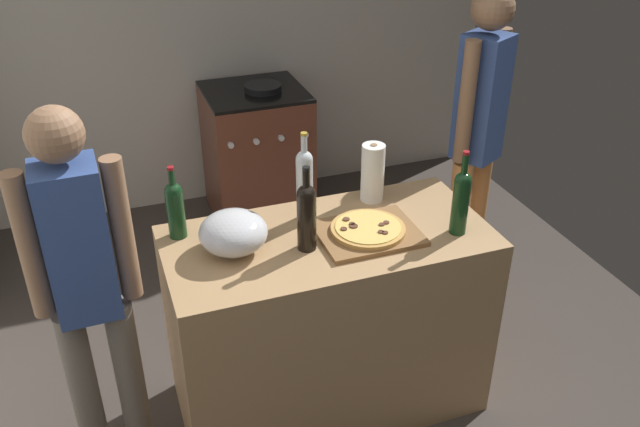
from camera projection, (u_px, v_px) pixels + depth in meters
name	position (u px, v px, depth m)	size (l,w,h in m)	color
ground_plane	(277.00, 315.00, 3.71)	(3.97, 3.54, 0.02)	#3F3833
kitchen_wall_rear	(202.00, 10.00, 4.29)	(3.97, 0.10, 2.60)	#BCB7AD
counter	(328.00, 322.00, 2.95)	(1.32, 0.64, 0.89)	tan
cutting_board	(368.00, 233.00, 2.72)	(0.40, 0.32, 0.02)	olive
pizza	(368.00, 229.00, 2.71)	(0.30, 0.30, 0.03)	tan
mixing_bowl	(233.00, 233.00, 2.59)	(0.27, 0.27, 0.16)	#B2B2B7
paper_towel_roll	(373.00, 173.00, 2.92)	(0.10, 0.10, 0.26)	white
wine_bottle_green	(307.00, 214.00, 2.57)	(0.07, 0.07, 0.35)	black
wine_bottle_dark	(304.00, 183.00, 2.75)	(0.07, 0.07, 0.39)	silver
wine_bottle_amber	(461.00, 199.00, 2.67)	(0.07, 0.07, 0.36)	#143819
wine_bottle_clear	(175.00, 207.00, 2.66)	(0.07, 0.07, 0.31)	#143819
stove	(257.00, 153.00, 4.45)	(0.62, 0.62, 0.92)	brown
person_in_stripes	(86.00, 283.00, 2.42)	(0.38, 0.21, 1.57)	slate
person_in_red	(477.00, 134.00, 3.41)	(0.33, 0.27, 1.69)	#D88C4C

